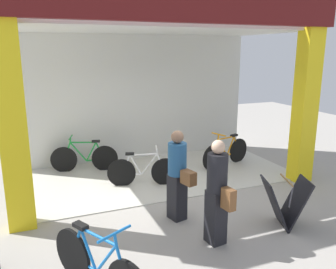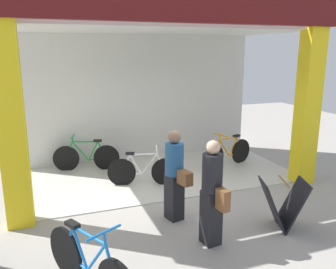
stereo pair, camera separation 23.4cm
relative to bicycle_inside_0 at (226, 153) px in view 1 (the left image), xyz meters
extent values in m
plane|color=#9E9991|center=(-1.86, -1.44, -0.36)|extent=(20.45, 20.45, 0.00)
cube|color=beige|center=(-1.86, 0.04, -0.35)|extent=(6.22, 2.97, 0.02)
cube|color=silver|center=(-1.86, 1.53, 1.30)|extent=(6.22, 0.12, 3.32)
cube|color=yellow|center=(-4.76, -1.44, 1.30)|extent=(0.42, 0.36, 3.32)
cube|color=yellow|center=(1.04, -1.44, 1.30)|extent=(0.42, 0.36, 3.32)
cube|color=silver|center=(-1.86, 0.04, 2.93)|extent=(6.22, 2.97, 0.06)
cylinder|color=black|center=(0.46, 0.15, -0.04)|extent=(0.62, 0.24, 0.64)
cylinder|color=black|center=(-0.47, -0.15, -0.04)|extent=(0.62, 0.24, 0.64)
cylinder|color=orange|center=(0.24, 0.08, -0.06)|extent=(0.42, 0.17, 0.08)
cylinder|color=orange|center=(0.16, 0.05, 0.14)|extent=(0.27, 0.12, 0.48)
cylinder|color=orange|center=(-0.13, -0.04, 0.15)|extent=(0.38, 0.15, 0.50)
cylinder|color=orange|center=(-0.01, 0.00, 0.38)|extent=(0.59, 0.22, 0.05)
cylinder|color=orange|center=(0.36, 0.12, 0.17)|extent=(0.21, 0.10, 0.43)
cylinder|color=orange|center=(-0.38, -0.12, 0.18)|extent=(0.19, 0.09, 0.44)
cylinder|color=orange|center=(-0.29, -0.10, 0.45)|extent=(0.06, 0.05, 0.13)
cylinder|color=orange|center=(-0.29, -0.09, 0.52)|extent=(0.17, 0.43, 0.03)
cube|color=black|center=(0.27, 0.09, 0.40)|extent=(0.21, 0.15, 0.05)
cylinder|color=black|center=(-2.79, -0.34, -0.05)|extent=(0.59, 0.23, 0.61)
cylinder|color=black|center=(-1.89, -0.63, -0.05)|extent=(0.59, 0.23, 0.61)
cylinder|color=white|center=(-2.58, -0.41, -0.07)|extent=(0.40, 0.16, 0.08)
cylinder|color=white|center=(-2.49, -0.43, 0.12)|extent=(0.26, 0.11, 0.46)
cylinder|color=white|center=(-2.22, -0.52, 0.13)|extent=(0.37, 0.15, 0.48)
cylinder|color=white|center=(-2.33, -0.48, 0.35)|extent=(0.57, 0.21, 0.05)
cylinder|color=white|center=(-2.69, -0.37, 0.15)|extent=(0.20, 0.09, 0.41)
cylinder|color=white|center=(-1.98, -0.60, 0.15)|extent=(0.18, 0.09, 0.42)
cylinder|color=white|center=(-2.06, -0.57, 0.42)|extent=(0.06, 0.05, 0.13)
cylinder|color=white|center=(-2.07, -0.57, 0.48)|extent=(0.16, 0.41, 0.03)
cube|color=black|center=(-2.61, -0.39, 0.37)|extent=(0.20, 0.14, 0.05)
cylinder|color=black|center=(-2.91, 0.79, -0.04)|extent=(0.61, 0.21, 0.63)
cylinder|color=black|center=(-3.84, 1.05, -0.04)|extent=(0.61, 0.21, 0.63)
cylinder|color=#198C33|center=(-3.13, 0.85, -0.07)|extent=(0.42, 0.15, 0.08)
cylinder|color=#198C33|center=(-3.21, 0.88, 0.14)|extent=(0.27, 0.11, 0.47)
cylinder|color=#198C33|center=(-3.50, 0.96, 0.15)|extent=(0.38, 0.14, 0.49)
cylinder|color=#198C33|center=(-3.38, 0.92, 0.37)|extent=(0.59, 0.19, 0.05)
cylinder|color=#198C33|center=(-3.01, 0.82, 0.16)|extent=(0.21, 0.09, 0.42)
cylinder|color=#198C33|center=(-3.75, 1.02, 0.17)|extent=(0.19, 0.08, 0.43)
cylinder|color=#198C33|center=(-3.66, 1.00, 0.44)|extent=(0.06, 0.05, 0.13)
cylinder|color=#198C33|center=(-3.65, 1.00, 0.51)|extent=(0.15, 0.43, 0.03)
cube|color=black|center=(-3.09, 0.84, 0.39)|extent=(0.21, 0.14, 0.05)
cylinder|color=black|center=(-4.14, -3.12, -0.02)|extent=(0.35, 0.61, 0.67)
cylinder|color=blue|center=(-4.03, -3.34, -0.04)|extent=(0.24, 0.42, 0.09)
cylinder|color=blue|center=(-3.98, -3.42, 0.17)|extent=(0.17, 0.28, 0.50)
cylinder|color=blue|center=(-3.83, -3.70, 0.18)|extent=(0.23, 0.38, 0.53)
cylinder|color=blue|center=(-3.89, -3.59, 0.43)|extent=(0.33, 0.59, 0.05)
cylinder|color=blue|center=(-4.09, -3.22, 0.20)|extent=(0.14, 0.21, 0.45)
cylinder|color=blue|center=(-3.70, -3.95, 0.21)|extent=(0.13, 0.19, 0.47)
cylinder|color=blue|center=(-3.75, -3.86, 0.50)|extent=(0.06, 0.07, 0.14)
cylinder|color=blue|center=(-3.75, -3.86, 0.57)|extent=(0.43, 0.25, 0.03)
cube|color=black|center=(-4.04, -3.31, 0.45)|extent=(0.19, 0.23, 0.05)
cube|color=black|center=(-0.88, -2.97, 0.05)|extent=(0.54, 0.64, 0.82)
cube|color=black|center=(-0.55, -3.09, 0.05)|extent=(0.54, 0.64, 0.82)
cylinder|color=olive|center=(-0.72, -3.03, 0.46)|extent=(0.21, 0.52, 0.03)
cube|color=black|center=(-2.03, -3.06, 0.06)|extent=(0.28, 0.30, 0.84)
cylinder|color=black|center=(-2.03, -3.06, 0.77)|extent=(0.34, 0.34, 0.58)
sphere|color=#D8AD8C|center=(-2.03, -3.06, 1.16)|extent=(0.20, 0.20, 0.20)
cube|color=brown|center=(-1.99, -3.33, 0.46)|extent=(0.15, 0.22, 0.31)
cube|color=black|center=(-2.26, -2.13, 0.05)|extent=(0.30, 0.33, 0.81)
cylinder|color=#26598C|center=(-2.26, -2.13, 0.73)|extent=(0.38, 0.38, 0.55)
sphere|color=#8C664C|center=(-2.26, -2.13, 1.11)|extent=(0.21, 0.21, 0.21)
cube|color=brown|center=(-2.19, -2.42, 0.49)|extent=(0.21, 0.28, 0.22)
camera|label=1|loc=(-4.48, -7.24, 2.51)|focal=37.17mm
camera|label=2|loc=(-4.26, -7.32, 2.51)|focal=37.17mm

